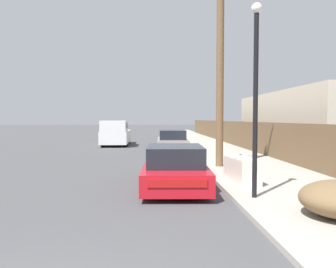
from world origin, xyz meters
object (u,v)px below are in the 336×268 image
Objects in this scene: discarded_fridge at (241,169)px; street_lamp at (256,86)px; car_parked_mid at (172,142)px; pickup_truck at (116,133)px; parked_sports_car_red at (175,168)px; utility_pole at (220,68)px.

street_lamp is (-0.21, -1.96, 2.38)m from discarded_fridge.
discarded_fridge is 0.39× the size of car_parked_mid.
parked_sports_car_red is at bearing 102.22° from pickup_truck.
pickup_truck is (-5.64, 15.58, 0.45)m from discarded_fridge.
car_parked_mid reaches higher than discarded_fridge.
discarded_fridge is 16.57m from pickup_truck.
utility_pole reaches higher than street_lamp.
pickup_truck is at bearing 104.24° from discarded_fridge.
parked_sports_car_red is 3.52m from street_lamp.
street_lamp is (5.43, -17.54, 1.93)m from pickup_truck.
parked_sports_car_red reaches higher than discarded_fridge.
parked_sports_car_red is at bearing -91.69° from car_parked_mid.
parked_sports_car_red is 0.94× the size of street_lamp.
parked_sports_car_red is at bearing 176.40° from discarded_fridge.
discarded_fridge is at bearing 109.31° from pickup_truck.
utility_pole is (2.08, 3.48, 3.58)m from parked_sports_car_red.
discarded_fridge is at bearing -79.94° from car_parked_mid.
discarded_fridge is at bearing 83.96° from street_lamp.
street_lamp is (-0.21, -5.36, -1.27)m from utility_pole.
discarded_fridge is 0.37× the size of street_lamp.
street_lamp is at bearing -43.13° from parked_sports_car_red.
pickup_truck reaches higher than parked_sports_car_red.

